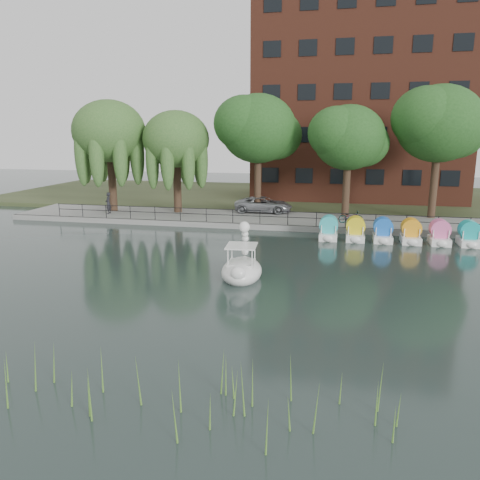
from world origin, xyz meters
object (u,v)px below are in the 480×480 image
(minivan, at_px, (263,203))
(pedestrian, at_px, (108,201))
(swan_boat, at_px, (242,266))
(bicycle, at_px, (351,216))

(minivan, relative_size, pedestrian, 2.70)
(pedestrian, bearing_deg, swan_boat, 37.04)
(swan_boat, bearing_deg, pedestrian, 131.52)
(minivan, xyz_separation_m, swan_boat, (1.63, -16.51, -0.58))
(bicycle, bearing_deg, pedestrian, 83.12)
(bicycle, height_order, swan_boat, swan_boat)
(pedestrian, bearing_deg, minivan, 95.78)
(minivan, bearing_deg, pedestrian, 103.35)
(bicycle, distance_m, swan_boat, 14.24)
(minivan, xyz_separation_m, pedestrian, (-12.14, -3.18, 0.25))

